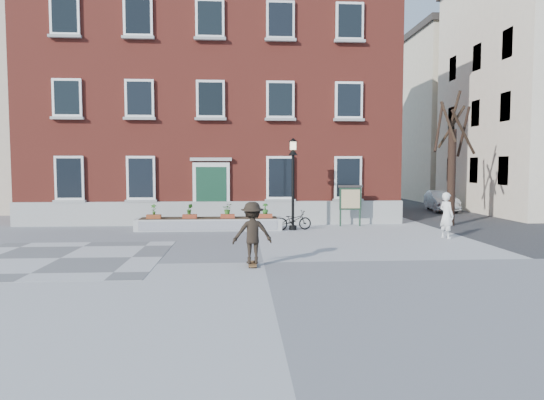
{
  "coord_description": "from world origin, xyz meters",
  "views": [
    {
      "loc": [
        -0.64,
        -13.61,
        2.73
      ],
      "look_at": [
        0.5,
        4.0,
        1.5
      ],
      "focal_mm": 32.0,
      "sensor_mm": 36.0,
      "label": 1
    }
  ],
  "objects": [
    {
      "name": "checker_patch",
      "position": [
        -6.0,
        1.0,
        0.01
      ],
      "size": [
        6.0,
        6.0,
        0.01
      ],
      "primitive_type": "cube",
      "color": "#5A5A5C",
      "rests_on": "ground"
    },
    {
      "name": "lamp_post",
      "position": [
        1.59,
        6.93,
        2.54
      ],
      "size": [
        0.4,
        0.4,
        3.93
      ],
      "color": "black",
      "rests_on": "ground"
    },
    {
      "name": "notice_board",
      "position": [
        4.34,
        8.08,
        1.26
      ],
      "size": [
        1.1,
        0.16,
        1.87
      ],
      "color": "#183120",
      "rests_on": "ground"
    },
    {
      "name": "side_street",
      "position": [
        17.99,
        19.78,
        7.02
      ],
      "size": [
        15.2,
        36.0,
        14.5
      ],
      "color": "#343336",
      "rests_on": "ground"
    },
    {
      "name": "bare_tree",
      "position": [
        9.01,
        8.01,
        2.79
      ],
      "size": [
        1.83,
        1.83,
        6.16
      ],
      "color": "black",
      "rests_on": "ground"
    },
    {
      "name": "skateboarder",
      "position": [
        -0.33,
        -0.47,
        0.92
      ],
      "size": [
        1.16,
        0.78,
        1.76
      ],
      "color": "brown",
      "rests_on": "ground"
    },
    {
      "name": "planter_assembly",
      "position": [
        -1.99,
        7.18,
        0.31
      ],
      "size": [
        6.2,
        1.12,
        1.15
      ],
      "color": "beige",
      "rests_on": "ground"
    },
    {
      "name": "bicycle",
      "position": [
        1.6,
        6.91,
        0.42
      ],
      "size": [
        1.67,
        0.83,
        0.84
      ],
      "primitive_type": "imported",
      "rotation": [
        0.0,
        0.0,
        1.75
      ],
      "color": "black",
      "rests_on": "ground"
    },
    {
      "name": "brick_building",
      "position": [
        -2.0,
        13.98,
        6.3
      ],
      "size": [
        18.4,
        10.85,
        12.6
      ],
      "color": "maroon",
      "rests_on": "ground"
    },
    {
      "name": "bystander",
      "position": [
        7.13,
        4.15,
        0.87
      ],
      "size": [
        0.61,
        0.74,
        1.75
      ],
      "primitive_type": "imported",
      "rotation": [
        0.0,
        0.0,
        1.92
      ],
      "color": "white",
      "rests_on": "ground"
    },
    {
      "name": "ground",
      "position": [
        0.0,
        0.0,
        0.0
      ],
      "size": [
        100.0,
        100.0,
        0.0
      ],
      "primitive_type": "plane",
      "color": "#969799",
      "rests_on": "ground"
    },
    {
      "name": "parked_car",
      "position": [
        11.47,
        14.84,
        0.63
      ],
      "size": [
        1.92,
        3.97,
        1.25
      ],
      "primitive_type": "imported",
      "rotation": [
        0.0,
        0.0,
        -0.16
      ],
      "color": "silver",
      "rests_on": "ground"
    }
  ]
}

